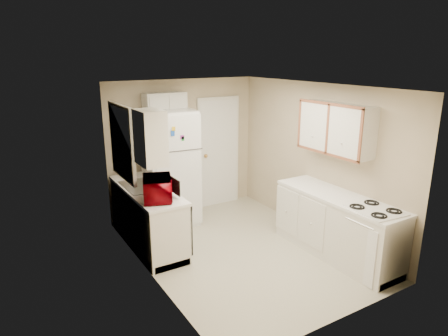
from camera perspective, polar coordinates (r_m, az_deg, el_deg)
floor at (r=6.07m, az=2.49°, el=-11.63°), size 3.80×3.80×0.00m
ceiling at (r=5.40m, az=2.80°, el=11.59°), size 3.80×3.80×0.00m
wall_left at (r=5.01m, az=-10.83°, el=-3.08°), size 3.80×3.80×0.00m
wall_right at (r=6.47m, az=13.01°, el=1.15°), size 3.80×3.80×0.00m
wall_back at (r=7.22m, az=-5.76°, el=3.00°), size 2.80×2.80×0.00m
wall_front at (r=4.26m, az=17.04°, el=-6.98°), size 2.80×2.80×0.00m
left_counter at (r=6.16m, az=-10.82°, el=-6.85°), size 0.60×1.80×0.90m
dishwasher at (r=5.74m, az=-5.96°, el=-7.99°), size 0.03×0.58×0.72m
sink at (r=6.15m, az=-11.51°, el=-2.85°), size 0.54×0.74×0.16m
microwave at (r=5.50m, az=-9.48°, el=-2.94°), size 0.63×0.48×0.37m
soap_bottle at (r=6.51m, az=-13.37°, el=-0.62°), size 0.10×0.10×0.21m
window_blinds at (r=5.88m, az=-14.29°, el=3.59°), size 0.10×0.98×1.08m
upper_cabinet_left at (r=5.10m, az=-10.48°, el=4.28°), size 0.30×0.45×0.70m
refrigerator at (r=6.76m, az=-7.79°, el=0.06°), size 0.87×0.84×1.95m
cabinet_over_fridge at (r=6.79m, az=-8.48°, el=8.94°), size 0.70×0.30×0.40m
interior_door at (r=7.54m, az=-0.79°, el=2.24°), size 0.86×0.06×2.08m
right_counter at (r=5.98m, az=15.79°, el=-7.90°), size 0.60×2.00×0.90m
stove at (r=5.64m, az=20.26°, el=-10.52°), size 0.58×0.69×0.78m
upper_cabinet_right at (r=5.90m, az=15.68°, el=5.51°), size 0.30×1.20×0.70m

